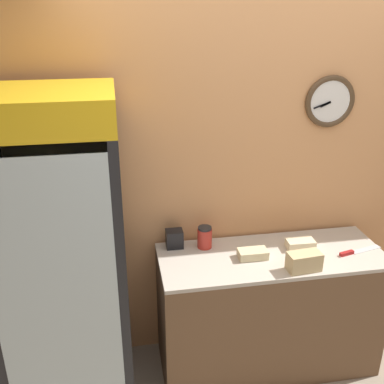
# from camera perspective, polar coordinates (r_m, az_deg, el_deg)

# --- Properties ---
(wall_back) EXTENTS (5.20, 0.09, 2.70)m
(wall_back) POSITION_cam_1_polar(r_m,az_deg,el_deg) (3.02, 8.77, 3.24)
(wall_back) COLOR tan
(wall_back) RESTS_ON ground_plane
(prep_counter) EXTENTS (1.45, 0.55, 0.87)m
(prep_counter) POSITION_cam_1_polar(r_m,az_deg,el_deg) (3.18, 9.60, -14.57)
(prep_counter) COLOR brown
(prep_counter) RESTS_ON ground_plane
(beverage_cooler) EXTENTS (0.71, 0.70, 1.97)m
(beverage_cooler) POSITION_cam_1_polar(r_m,az_deg,el_deg) (2.68, -16.15, -6.58)
(beverage_cooler) COLOR black
(beverage_cooler) RESTS_ON ground_plane
(sandwich_stack_bottom) EXTENTS (0.21, 0.12, 0.06)m
(sandwich_stack_bottom) POSITION_cam_1_polar(r_m,az_deg,el_deg) (2.81, 13.99, -9.06)
(sandwich_stack_bottom) COLOR tan
(sandwich_stack_bottom) RESTS_ON prep_counter
(sandwich_stack_middle) EXTENTS (0.21, 0.12, 0.06)m
(sandwich_stack_middle) POSITION_cam_1_polar(r_m,az_deg,el_deg) (2.78, 14.10, -8.06)
(sandwich_stack_middle) COLOR tan
(sandwich_stack_middle) RESTS_ON sandwich_stack_bottom
(sandwich_flat_left) EXTENTS (0.19, 0.11, 0.06)m
(sandwich_flat_left) POSITION_cam_1_polar(r_m,az_deg,el_deg) (3.04, 13.60, -6.44)
(sandwich_flat_left) COLOR beige
(sandwich_flat_left) RESTS_ON prep_counter
(sandwich_flat_right) EXTENTS (0.18, 0.10, 0.05)m
(sandwich_flat_right) POSITION_cam_1_polar(r_m,az_deg,el_deg) (2.88, 7.72, -7.79)
(sandwich_flat_right) COLOR beige
(sandwich_flat_right) RESTS_ON prep_counter
(chefs_knife) EXTENTS (0.32, 0.11, 0.02)m
(chefs_knife) POSITION_cam_1_polar(r_m,az_deg,el_deg) (3.10, 19.93, -7.14)
(chefs_knife) COLOR silver
(chefs_knife) RESTS_ON prep_counter
(condiment_jar) EXTENTS (0.10, 0.10, 0.15)m
(condiment_jar) POSITION_cam_1_polar(r_m,az_deg,el_deg) (2.95, 1.62, -5.77)
(condiment_jar) COLOR #B72D23
(condiment_jar) RESTS_ON prep_counter
(napkin_dispenser) EXTENTS (0.11, 0.09, 0.12)m
(napkin_dispenser) POSITION_cam_1_polar(r_m,az_deg,el_deg) (2.96, -2.24, -5.96)
(napkin_dispenser) COLOR black
(napkin_dispenser) RESTS_ON prep_counter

